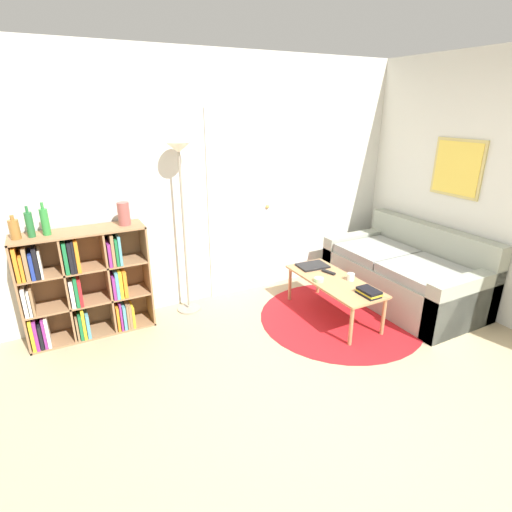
{
  "coord_description": "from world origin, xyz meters",
  "views": [
    {
      "loc": [
        -1.62,
        -1.57,
        2.08
      ],
      "look_at": [
        -0.11,
        1.3,
        0.85
      ],
      "focal_mm": 28.0,
      "sensor_mm": 36.0,
      "label": 1
    }
  ],
  "objects_px": {
    "bottle_left": "(14,229)",
    "couch": "(406,275)",
    "coffee_table": "(334,283)",
    "bottle_right": "(45,221)",
    "vase_on_shelf": "(124,214)",
    "floor_lamp": "(181,179)",
    "bookshelf": "(82,285)",
    "bowl": "(319,280)",
    "laptop": "(313,266)",
    "cup": "(351,277)",
    "bottle_middle": "(30,224)"
  },
  "relations": [
    {
      "from": "coffee_table",
      "to": "bowl",
      "type": "height_order",
      "value": "bowl"
    },
    {
      "from": "couch",
      "to": "laptop",
      "type": "relative_size",
      "value": 5.08
    },
    {
      "from": "laptop",
      "to": "couch",
      "type": "bearing_deg",
      "value": -24.52
    },
    {
      "from": "bookshelf",
      "to": "bottle_right",
      "type": "height_order",
      "value": "bottle_right"
    },
    {
      "from": "cup",
      "to": "bottle_left",
      "type": "xyz_separation_m",
      "value": [
        -2.87,
        0.9,
        0.67
      ]
    },
    {
      "from": "floor_lamp",
      "to": "bowl",
      "type": "height_order",
      "value": "floor_lamp"
    },
    {
      "from": "laptop",
      "to": "bottle_middle",
      "type": "xyz_separation_m",
      "value": [
        -2.63,
        0.43,
        0.72
      ]
    },
    {
      "from": "bottle_middle",
      "to": "laptop",
      "type": "bearing_deg",
      "value": -9.19
    },
    {
      "from": "cup",
      "to": "vase_on_shelf",
      "type": "height_order",
      "value": "vase_on_shelf"
    },
    {
      "from": "cup",
      "to": "bowl",
      "type": "bearing_deg",
      "value": 157.5
    },
    {
      "from": "cup",
      "to": "bottle_right",
      "type": "distance_m",
      "value": 2.88
    },
    {
      "from": "laptop",
      "to": "cup",
      "type": "distance_m",
      "value": 0.5
    },
    {
      "from": "couch",
      "to": "laptop",
      "type": "distance_m",
      "value": 1.08
    },
    {
      "from": "bottle_right",
      "to": "bottle_left",
      "type": "bearing_deg",
      "value": -178.06
    },
    {
      "from": "bowl",
      "to": "bottle_middle",
      "type": "bearing_deg",
      "value": 162.41
    },
    {
      "from": "bookshelf",
      "to": "bottle_left",
      "type": "distance_m",
      "value": 0.75
    },
    {
      "from": "couch",
      "to": "bottle_middle",
      "type": "relative_size",
      "value": 6.32
    },
    {
      "from": "bowl",
      "to": "bookshelf",
      "type": "bearing_deg",
      "value": 159.73
    },
    {
      "from": "bottle_left",
      "to": "bottle_right",
      "type": "relative_size",
      "value": 0.72
    },
    {
      "from": "bowl",
      "to": "bottle_left",
      "type": "xyz_separation_m",
      "value": [
        -2.57,
        0.78,
        0.69
      ]
    },
    {
      "from": "laptop",
      "to": "bottle_left",
      "type": "distance_m",
      "value": 2.86
    },
    {
      "from": "floor_lamp",
      "to": "bottle_right",
      "type": "bearing_deg",
      "value": -179.82
    },
    {
      "from": "floor_lamp",
      "to": "couch",
      "type": "bearing_deg",
      "value": -21.19
    },
    {
      "from": "couch",
      "to": "cup",
      "type": "xyz_separation_m",
      "value": [
        -0.85,
        -0.03,
        0.16
      ]
    },
    {
      "from": "bookshelf",
      "to": "bottle_middle",
      "type": "bearing_deg",
      "value": -178.09
    },
    {
      "from": "coffee_table",
      "to": "bottle_right",
      "type": "distance_m",
      "value": 2.75
    },
    {
      "from": "floor_lamp",
      "to": "bowl",
      "type": "bearing_deg",
      "value": -35.05
    },
    {
      "from": "cup",
      "to": "bottle_right",
      "type": "xyz_separation_m",
      "value": [
        -2.64,
        0.91,
        0.7
      ]
    },
    {
      "from": "bottle_right",
      "to": "vase_on_shelf",
      "type": "relative_size",
      "value": 1.33
    },
    {
      "from": "bowl",
      "to": "cup",
      "type": "xyz_separation_m",
      "value": [
        0.3,
        -0.13,
        0.02
      ]
    },
    {
      "from": "couch",
      "to": "bottle_left",
      "type": "height_order",
      "value": "bottle_left"
    },
    {
      "from": "bookshelf",
      "to": "laptop",
      "type": "relative_size",
      "value": 3.37
    },
    {
      "from": "floor_lamp",
      "to": "coffee_table",
      "type": "xyz_separation_m",
      "value": [
        1.29,
        -0.83,
        -1.04
      ]
    },
    {
      "from": "bookshelf",
      "to": "laptop",
      "type": "distance_m",
      "value": 2.35
    },
    {
      "from": "bookshelf",
      "to": "bowl",
      "type": "height_order",
      "value": "bookshelf"
    },
    {
      "from": "floor_lamp",
      "to": "bowl",
      "type": "xyz_separation_m",
      "value": [
        1.12,
        -0.79,
        -0.98
      ]
    },
    {
      "from": "bottle_right",
      "to": "bookshelf",
      "type": "bearing_deg",
      "value": 1.14
    },
    {
      "from": "coffee_table",
      "to": "bottle_left",
      "type": "xyz_separation_m",
      "value": [
        -2.73,
        0.82,
        0.75
      ]
    },
    {
      "from": "bottle_right",
      "to": "vase_on_shelf",
      "type": "xyz_separation_m",
      "value": [
        0.65,
        0.0,
        -0.01
      ]
    },
    {
      "from": "laptop",
      "to": "bottle_left",
      "type": "xyz_separation_m",
      "value": [
        -2.74,
        0.42,
        0.69
      ]
    },
    {
      "from": "bowl",
      "to": "couch",
      "type": "bearing_deg",
      "value": -4.57
    },
    {
      "from": "coffee_table",
      "to": "laptop",
      "type": "xyz_separation_m",
      "value": [
        0.01,
        0.4,
        0.05
      ]
    },
    {
      "from": "bottle_left",
      "to": "couch",
      "type": "bearing_deg",
      "value": -13.15
    },
    {
      "from": "coffee_table",
      "to": "vase_on_shelf",
      "type": "height_order",
      "value": "vase_on_shelf"
    },
    {
      "from": "coffee_table",
      "to": "vase_on_shelf",
      "type": "relative_size",
      "value": 5.23
    },
    {
      "from": "floor_lamp",
      "to": "laptop",
      "type": "bearing_deg",
      "value": -18.57
    },
    {
      "from": "couch",
      "to": "bottle_left",
      "type": "xyz_separation_m",
      "value": [
        -3.72,
        0.87,
        0.83
      ]
    },
    {
      "from": "bottle_middle",
      "to": "bottle_right",
      "type": "relative_size",
      "value": 0.94
    },
    {
      "from": "bookshelf",
      "to": "bottle_right",
      "type": "relative_size",
      "value": 3.94
    },
    {
      "from": "floor_lamp",
      "to": "bowl",
      "type": "distance_m",
      "value": 1.69
    }
  ]
}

